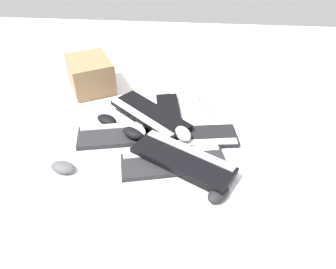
{
  "coord_description": "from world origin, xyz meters",
  "views": [
    {
      "loc": [
        -0.18,
        1.11,
        0.97
      ],
      "look_at": [
        -0.08,
        -0.07,
        0.03
      ],
      "focal_mm": 35.0,
      "sensor_mm": 36.0,
      "label": 1
    }
  ],
  "objects_px": {
    "mouse_0": "(63,167)",
    "cardboard_box": "(91,74)",
    "mouse_3": "(107,120)",
    "mouse_1": "(133,133)",
    "mouse_5": "(219,193)",
    "mouse_2": "(183,134)",
    "mouse_4": "(137,130)",
    "keyboard_4": "(183,159)",
    "keyboard_2": "(190,138)",
    "keyboard_0": "(125,135)",
    "keyboard_5": "(149,114)",
    "keyboard_3": "(165,119)",
    "keyboard_1": "(173,162)"
  },
  "relations": [
    {
      "from": "mouse_1",
      "to": "keyboard_5",
      "type": "bearing_deg",
      "value": -80.38
    },
    {
      "from": "keyboard_1",
      "to": "mouse_5",
      "type": "xyz_separation_m",
      "value": [
        -0.19,
        0.16,
        0.01
      ]
    },
    {
      "from": "cardboard_box",
      "to": "mouse_4",
      "type": "bearing_deg",
      "value": 127.44
    },
    {
      "from": "keyboard_2",
      "to": "keyboard_5",
      "type": "height_order",
      "value": "keyboard_5"
    },
    {
      "from": "keyboard_5",
      "to": "mouse_1",
      "type": "distance_m",
      "value": 0.17
    },
    {
      "from": "keyboard_1",
      "to": "mouse_4",
      "type": "xyz_separation_m",
      "value": [
        0.18,
        -0.16,
        0.04
      ]
    },
    {
      "from": "keyboard_5",
      "to": "mouse_1",
      "type": "xyz_separation_m",
      "value": [
        0.05,
        0.16,
        0.01
      ]
    },
    {
      "from": "keyboard_2",
      "to": "mouse_2",
      "type": "relative_size",
      "value": 4.16
    },
    {
      "from": "mouse_2",
      "to": "mouse_5",
      "type": "relative_size",
      "value": 1.0
    },
    {
      "from": "mouse_3",
      "to": "cardboard_box",
      "type": "xyz_separation_m",
      "value": [
        0.16,
        -0.32,
        0.07
      ]
    },
    {
      "from": "mouse_1",
      "to": "mouse_5",
      "type": "distance_m",
      "value": 0.49
    },
    {
      "from": "keyboard_3",
      "to": "mouse_2",
      "type": "distance_m",
      "value": 0.18
    },
    {
      "from": "mouse_5",
      "to": "cardboard_box",
      "type": "distance_m",
      "value": 1.03
    },
    {
      "from": "keyboard_1",
      "to": "mouse_2",
      "type": "distance_m",
      "value": 0.16
    },
    {
      "from": "keyboard_3",
      "to": "mouse_1",
      "type": "distance_m",
      "value": 0.21
    },
    {
      "from": "mouse_5",
      "to": "cardboard_box",
      "type": "xyz_separation_m",
      "value": [
        0.69,
        -0.76,
        0.07
      ]
    },
    {
      "from": "keyboard_3",
      "to": "mouse_1",
      "type": "height_order",
      "value": "mouse_1"
    },
    {
      "from": "keyboard_1",
      "to": "cardboard_box",
      "type": "bearing_deg",
      "value": -49.32
    },
    {
      "from": "mouse_0",
      "to": "cardboard_box",
      "type": "xyz_separation_m",
      "value": [
        0.06,
        -0.67,
        0.07
      ]
    },
    {
      "from": "keyboard_2",
      "to": "mouse_4",
      "type": "height_order",
      "value": "mouse_4"
    },
    {
      "from": "keyboard_1",
      "to": "mouse_1",
      "type": "xyz_separation_m",
      "value": [
        0.19,
        -0.14,
        0.04
      ]
    },
    {
      "from": "keyboard_5",
      "to": "cardboard_box",
      "type": "xyz_separation_m",
      "value": [
        0.37,
        -0.29,
        0.05
      ]
    },
    {
      "from": "keyboard_4",
      "to": "keyboard_5",
      "type": "relative_size",
      "value": 1.06
    },
    {
      "from": "keyboard_1",
      "to": "mouse_1",
      "type": "height_order",
      "value": "mouse_1"
    },
    {
      "from": "keyboard_0",
      "to": "keyboard_4",
      "type": "distance_m",
      "value": 0.33
    },
    {
      "from": "keyboard_2",
      "to": "keyboard_3",
      "type": "relative_size",
      "value": 1.0
    },
    {
      "from": "keyboard_3",
      "to": "keyboard_1",
      "type": "bearing_deg",
      "value": 101.18
    },
    {
      "from": "keyboard_5",
      "to": "mouse_4",
      "type": "bearing_deg",
      "value": 73.84
    },
    {
      "from": "mouse_0",
      "to": "cardboard_box",
      "type": "height_order",
      "value": "cardboard_box"
    },
    {
      "from": "keyboard_0",
      "to": "cardboard_box",
      "type": "relative_size",
      "value": 1.76
    },
    {
      "from": "keyboard_5",
      "to": "mouse_2",
      "type": "bearing_deg",
      "value": 140.03
    },
    {
      "from": "mouse_3",
      "to": "mouse_2",
      "type": "bearing_deg",
      "value": 10.71
    },
    {
      "from": "keyboard_2",
      "to": "cardboard_box",
      "type": "bearing_deg",
      "value": -36.42
    },
    {
      "from": "keyboard_5",
      "to": "mouse_3",
      "type": "bearing_deg",
      "value": 7.6
    },
    {
      "from": "mouse_1",
      "to": "keyboard_2",
      "type": "bearing_deg",
      "value": -145.72
    },
    {
      "from": "keyboard_1",
      "to": "mouse_3",
      "type": "xyz_separation_m",
      "value": [
        0.35,
        -0.27,
        0.01
      ]
    },
    {
      "from": "mouse_2",
      "to": "cardboard_box",
      "type": "height_order",
      "value": "cardboard_box"
    },
    {
      "from": "keyboard_4",
      "to": "keyboard_2",
      "type": "bearing_deg",
      "value": -97.19
    },
    {
      "from": "mouse_1",
      "to": "cardboard_box",
      "type": "distance_m",
      "value": 0.55
    },
    {
      "from": "mouse_2",
      "to": "mouse_4",
      "type": "distance_m",
      "value": 0.21
    },
    {
      "from": "mouse_4",
      "to": "cardboard_box",
      "type": "relative_size",
      "value": 0.42
    },
    {
      "from": "keyboard_2",
      "to": "mouse_3",
      "type": "height_order",
      "value": "mouse_3"
    },
    {
      "from": "keyboard_0",
      "to": "mouse_4",
      "type": "distance_m",
      "value": 0.07
    },
    {
      "from": "keyboard_0",
      "to": "mouse_0",
      "type": "distance_m",
      "value": 0.33
    },
    {
      "from": "keyboard_3",
      "to": "mouse_2",
      "type": "relative_size",
      "value": 4.17
    },
    {
      "from": "keyboard_0",
      "to": "keyboard_1",
      "type": "height_order",
      "value": "same"
    },
    {
      "from": "keyboard_3",
      "to": "keyboard_4",
      "type": "bearing_deg",
      "value": 107.84
    },
    {
      "from": "keyboard_4",
      "to": "mouse_1",
      "type": "height_order",
      "value": "mouse_1"
    },
    {
      "from": "mouse_1",
      "to": "mouse_3",
      "type": "distance_m",
      "value": 0.21
    },
    {
      "from": "keyboard_2",
      "to": "mouse_5",
      "type": "bearing_deg",
      "value": 109.95
    }
  ]
}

